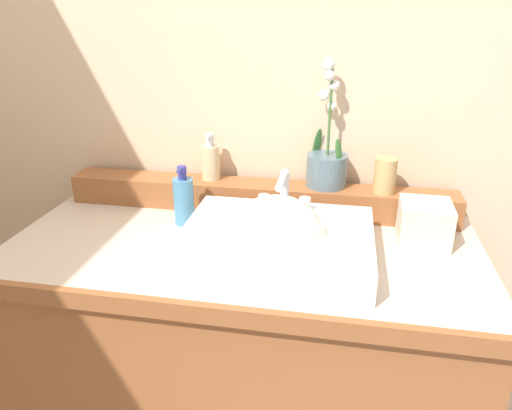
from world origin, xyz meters
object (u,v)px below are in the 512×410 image
sink_basin (276,245)px  lotion_bottle (184,200)px  potted_plant (327,160)px  soap_dispenser (211,161)px  tissue_box (424,223)px  tumbler_cup (385,176)px

sink_basin → lotion_bottle: 0.33m
lotion_bottle → sink_basin: bearing=-28.9°
potted_plant → soap_dispenser: 0.35m
lotion_bottle → potted_plant: bearing=21.7°
sink_basin → lotion_bottle: (-0.29, 0.16, 0.03)m
sink_basin → lotion_bottle: sink_basin is taller
tissue_box → lotion_bottle: bearing=-179.9°
sink_basin → lotion_bottle: bearing=151.1°
potted_plant → soap_dispenser: (-0.35, -0.01, -0.02)m
tumbler_cup → tissue_box: tumbler_cup is taller
potted_plant → tissue_box: size_ratio=2.82×
soap_dispenser → tumbler_cup: size_ratio=1.39×
tumbler_cup → tissue_box: size_ratio=0.79×
lotion_bottle → tissue_box: 0.66m
potted_plant → tumbler_cup: size_ratio=3.57×
potted_plant → sink_basin: bearing=-107.7°
tissue_box → soap_dispenser: bearing=166.5°
sink_basin → lotion_bottle: size_ratio=2.71×
potted_plant → tissue_box: (0.27, -0.15, -0.11)m
sink_basin → soap_dispenser: bearing=128.9°
tumbler_cup → lotion_bottle: size_ratio=0.60×
tumbler_cup → tissue_box: (0.10, -0.12, -0.08)m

